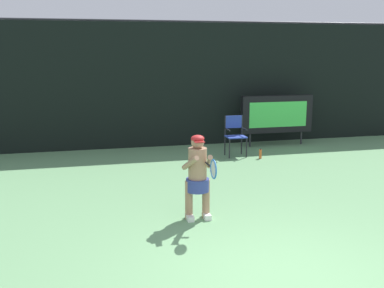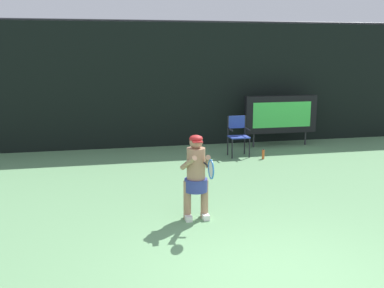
% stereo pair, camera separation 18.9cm
% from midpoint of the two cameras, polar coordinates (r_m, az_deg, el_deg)
% --- Properties ---
extents(backdrop_screen, '(18.00, 0.12, 3.66)m').
position_cam_midpoint_polar(backdrop_screen, '(13.64, -4.08, 7.24)').
color(backdrop_screen, black).
rests_on(backdrop_screen, ground).
extents(scoreboard, '(2.20, 0.21, 1.50)m').
position_cam_midpoint_polar(scoreboard, '(13.97, 10.02, 3.64)').
color(scoreboard, black).
rests_on(scoreboard, ground).
extents(umpire_chair, '(0.52, 0.44, 1.08)m').
position_cam_midpoint_polar(umpire_chair, '(12.51, 4.89, 1.33)').
color(umpire_chair, black).
rests_on(umpire_chair, ground).
extents(water_bottle, '(0.07, 0.07, 0.27)m').
position_cam_midpoint_polar(water_bottle, '(12.35, 7.99, -1.23)').
color(water_bottle, '#D75C28').
rests_on(water_bottle, ground).
extents(tennis_player, '(0.53, 0.61, 1.45)m').
position_cam_midpoint_polar(tennis_player, '(7.79, 0.02, -3.72)').
color(tennis_player, white).
rests_on(tennis_player, ground).
extents(tennis_racket, '(0.03, 0.60, 0.31)m').
position_cam_midpoint_polar(tennis_racket, '(7.19, 1.86, -3.07)').
color(tennis_racket, black).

